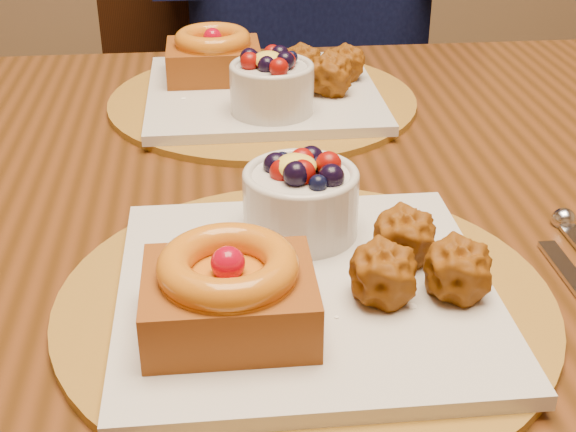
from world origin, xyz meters
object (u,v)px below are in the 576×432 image
object	(u,v)px
dining_table	(279,246)
chair_far	(215,120)
place_setting_far	(260,84)
place_setting_near	(300,272)

from	to	relation	value
dining_table	chair_far	size ratio (longest dim) A/B	1.82
place_setting_far	chair_far	bearing A→B (deg)	94.84
dining_table	place_setting_near	xyz separation A→B (m)	(-0.00, -0.21, 0.10)
place_setting_near	chair_far	bearing A→B (deg)	92.89
place_setting_near	chair_far	xyz separation A→B (m)	(-0.05, 1.06, -0.30)
place_setting_far	chair_far	size ratio (longest dim) A/B	0.43
dining_table	chair_far	bearing A→B (deg)	93.84
chair_far	place_setting_near	bearing A→B (deg)	-95.02
place_setting_near	dining_table	bearing A→B (deg)	89.11
place_setting_near	chair_far	world-z (taller)	chair_far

